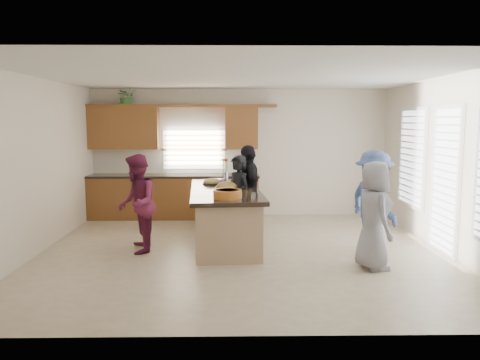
{
  "coord_description": "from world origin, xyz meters",
  "views": [
    {
      "loc": [
        -0.15,
        -7.39,
        2.12
      ],
      "look_at": [
        -0.03,
        0.2,
        1.15
      ],
      "focal_mm": 35.0,
      "sensor_mm": 36.0,
      "label": 1
    }
  ],
  "objects_px": {
    "woman_right_front": "(374,215)",
    "woman_left_back": "(238,198)",
    "woman_left_front": "(248,191)",
    "woman_right_back": "(374,202)",
    "salad_bowl": "(227,193)",
    "woman_left_mid": "(137,204)",
    "island": "(225,217)"
  },
  "relations": [
    {
      "from": "woman_right_front",
      "to": "woman_left_back",
      "type": "bearing_deg",
      "value": 43.41
    },
    {
      "from": "woman_left_front",
      "to": "woman_right_back",
      "type": "xyz_separation_m",
      "value": [
        1.98,
        -1.03,
        -0.01
      ]
    },
    {
      "from": "salad_bowl",
      "to": "woman_left_front",
      "type": "distance_m",
      "value": 1.45
    },
    {
      "from": "woman_left_mid",
      "to": "woman_left_back",
      "type": "bearing_deg",
      "value": 103.58
    },
    {
      "from": "salad_bowl",
      "to": "woman_right_back",
      "type": "bearing_deg",
      "value": 8.84
    },
    {
      "from": "island",
      "to": "woman_left_mid",
      "type": "relative_size",
      "value": 1.75
    },
    {
      "from": "salad_bowl",
      "to": "woman_left_back",
      "type": "xyz_separation_m",
      "value": [
        0.17,
        1.12,
        -0.26
      ]
    },
    {
      "from": "woman_left_back",
      "to": "woman_right_front",
      "type": "distance_m",
      "value": 2.49
    },
    {
      "from": "woman_right_back",
      "to": "woman_right_front",
      "type": "xyz_separation_m",
      "value": [
        -0.25,
        -0.83,
        -0.05
      ]
    },
    {
      "from": "woman_left_back",
      "to": "salad_bowl",
      "type": "bearing_deg",
      "value": -42.77
    },
    {
      "from": "island",
      "to": "woman_left_mid",
      "type": "xyz_separation_m",
      "value": [
        -1.4,
        -0.53,
        0.34
      ]
    },
    {
      "from": "woman_left_back",
      "to": "woman_left_front",
      "type": "xyz_separation_m",
      "value": [
        0.19,
        0.27,
        0.08
      ]
    },
    {
      "from": "island",
      "to": "woman_right_back",
      "type": "relative_size",
      "value": 1.68
    },
    {
      "from": "woman_right_back",
      "to": "woman_right_front",
      "type": "bearing_deg",
      "value": 145.84
    },
    {
      "from": "woman_left_back",
      "to": "woman_right_front",
      "type": "bearing_deg",
      "value": 16.17
    },
    {
      "from": "woman_left_front",
      "to": "woman_right_back",
      "type": "distance_m",
      "value": 2.23
    },
    {
      "from": "island",
      "to": "woman_right_back",
      "type": "distance_m",
      "value": 2.49
    },
    {
      "from": "salad_bowl",
      "to": "woman_right_back",
      "type": "xyz_separation_m",
      "value": [
        2.34,
        0.36,
        -0.19
      ]
    },
    {
      "from": "woman_left_back",
      "to": "woman_right_back",
      "type": "xyz_separation_m",
      "value": [
        2.17,
        -0.76,
        0.07
      ]
    },
    {
      "from": "woman_left_front",
      "to": "woman_right_back",
      "type": "height_order",
      "value": "woman_left_front"
    },
    {
      "from": "woman_right_front",
      "to": "woman_left_mid",
      "type": "bearing_deg",
      "value": 68.99
    },
    {
      "from": "woman_right_back",
      "to": "woman_right_front",
      "type": "relative_size",
      "value": 1.07
    },
    {
      "from": "woman_left_back",
      "to": "woman_right_back",
      "type": "distance_m",
      "value": 2.3
    },
    {
      "from": "salad_bowl",
      "to": "woman_left_back",
      "type": "distance_m",
      "value": 1.16
    },
    {
      "from": "woman_left_mid",
      "to": "woman_right_back",
      "type": "height_order",
      "value": "woman_right_back"
    },
    {
      "from": "woman_left_mid",
      "to": "woman_right_front",
      "type": "height_order",
      "value": "woman_left_mid"
    },
    {
      "from": "woman_left_back",
      "to": "woman_left_front",
      "type": "relative_size",
      "value": 0.9
    },
    {
      "from": "woman_right_front",
      "to": "woman_left_front",
      "type": "bearing_deg",
      "value": 35.98
    },
    {
      "from": "salad_bowl",
      "to": "woman_right_front",
      "type": "bearing_deg",
      "value": -12.65
    },
    {
      "from": "salad_bowl",
      "to": "woman_left_mid",
      "type": "bearing_deg",
      "value": 163.98
    },
    {
      "from": "woman_left_front",
      "to": "woman_right_front",
      "type": "bearing_deg",
      "value": 29.15
    },
    {
      "from": "woman_right_back",
      "to": "woman_right_front",
      "type": "height_order",
      "value": "woman_right_back"
    }
  ]
}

